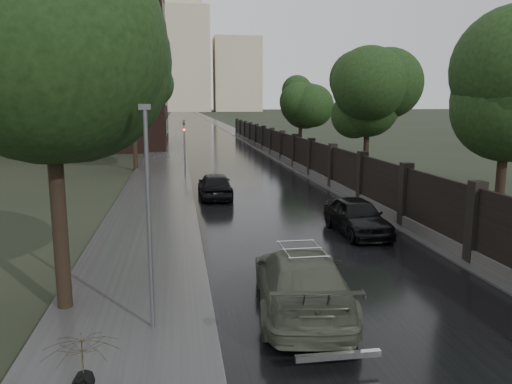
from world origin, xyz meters
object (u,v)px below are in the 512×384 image
object	(u,v)px
tree_left_far	(133,101)
pedestrian_umbrella	(82,369)
traffic_light	(184,144)
volga_sedan	(301,281)
tree_left_near	(47,45)
tree_right_c	(301,105)
car_right_near	(357,216)
tree_right_a	(507,108)
tree_right_b	(368,106)
lamp_post	(149,218)
hatchback_left	(215,185)

from	to	relation	value
tree_left_far	pedestrian_umbrella	distance (m)	33.49
traffic_light	volga_sedan	size ratio (longest dim) A/B	0.74
tree_left_near	tree_right_c	size ratio (longest dim) A/B	1.31
volga_sedan	car_right_near	distance (m)	8.00
tree_left_far	pedestrian_umbrella	xyz separation A→B (m)	(2.01, -33.26, -3.38)
tree_left_near	tree_left_far	size ratio (longest dim) A/B	1.24
tree_left_near	pedestrian_umbrella	xyz separation A→B (m)	(1.61, -6.26, -4.56)
tree_right_a	tree_right_b	xyz separation A→B (m)	(0.00, 14.00, 0.00)
tree_right_a	tree_right_b	world-z (taller)	same
tree_left_near	lamp_post	distance (m)	4.60
lamp_post	car_right_near	bearing A→B (deg)	45.17
tree_left_near	hatchback_left	distance (m)	16.25
car_right_near	lamp_post	bearing A→B (deg)	-136.87
lamp_post	hatchback_left	xyz separation A→B (m)	(2.60, 15.95, -1.94)
tree_right_a	pedestrian_umbrella	world-z (taller)	tree_right_a
tree_left_far	lamp_post	distance (m)	28.73
tree_right_b	volga_sedan	xyz separation A→B (m)	(-9.30, -19.80, -4.16)
lamp_post	hatchback_left	bearing A→B (deg)	80.76
traffic_light	volga_sedan	distance (m)	22.99
tree_left_near	volga_sedan	xyz separation A→B (m)	(5.80, -0.80, -5.63)
tree_left_near	tree_right_c	bearing A→B (deg)	67.80
tree_left_far	car_right_near	bearing A→B (deg)	-63.98
tree_left_far	tree_left_near	bearing A→B (deg)	-89.15
tree_left_far	car_right_near	xyz separation A→B (m)	(10.19, -20.87, -4.52)
tree_right_c	lamp_post	bearing A→B (deg)	-108.52
tree_left_far	volga_sedan	distance (m)	28.83
hatchback_left	car_right_near	bearing A→B (deg)	120.37
tree_left_far	tree_right_b	world-z (taller)	tree_left_far
traffic_light	car_right_near	distance (m)	17.22
tree_left_near	tree_right_a	size ratio (longest dim) A/B	1.31
tree_right_a	lamp_post	world-z (taller)	tree_right_a
tree_left_far	tree_right_a	world-z (taller)	tree_left_far
tree_right_b	traffic_light	size ratio (longest dim) A/B	1.75
lamp_post	hatchback_left	world-z (taller)	lamp_post
hatchback_left	lamp_post	bearing A→B (deg)	80.15
hatchback_left	car_right_near	distance (m)	9.70
car_right_near	tree_left_far	bearing A→B (deg)	113.98
tree_right_b	tree_right_c	world-z (taller)	same
tree_right_a	traffic_light	distance (m)	20.85
tree_right_a	volga_sedan	size ratio (longest dim) A/B	1.30
lamp_post	car_right_near	world-z (taller)	lamp_post
tree_right_a	pedestrian_umbrella	size ratio (longest dim) A/B	2.74
tree_right_b	lamp_post	size ratio (longest dim) A/B	1.37
tree_right_a	pedestrian_umbrella	xyz separation A→B (m)	(-13.49, -11.26, -3.09)
tree_right_c	tree_left_near	bearing A→B (deg)	-112.20
tree_right_a	tree_left_far	bearing A→B (deg)	125.17
tree_right_b	car_right_near	bearing A→B (deg)	-112.43
tree_right_b	pedestrian_umbrella	distance (m)	28.80
tree_left_far	hatchback_left	distance (m)	14.31
tree_left_near	pedestrian_umbrella	distance (m)	7.91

